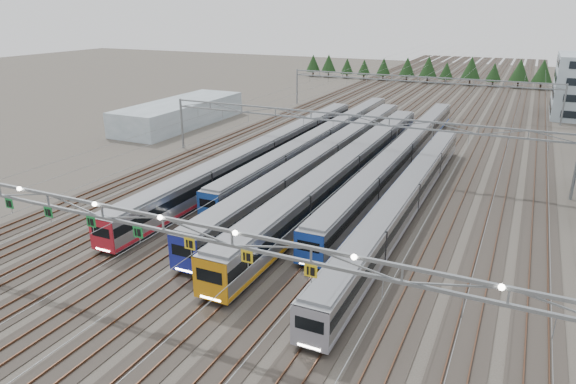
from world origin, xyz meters
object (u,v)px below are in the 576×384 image
at_px(train_f, 407,197).
at_px(gantry_mid, 349,125).
at_px(gantry_far, 418,83).
at_px(train_d, 347,169).
at_px(train_b, 322,139).
at_px(train_c, 328,156).
at_px(west_shed, 180,113).
at_px(gantry_near, 162,227).
at_px(train_a, 266,151).
at_px(train_e, 402,154).

distance_m(train_f, gantry_mid, 17.66).
xyz_separation_m(gantry_mid, gantry_far, (0.00, 45.00, 0.00)).
bearing_deg(train_d, train_f, -35.29).
bearing_deg(train_b, train_f, -48.62).
height_order(train_d, gantry_mid, gantry_mid).
bearing_deg(train_b, gantry_far, 79.79).
xyz_separation_m(train_b, train_f, (18.00, -20.43, 0.04)).
bearing_deg(train_c, west_shed, 156.36).
relative_size(train_b, gantry_mid, 1.15).
distance_m(train_f, gantry_near, 29.90).
distance_m(gantry_near, west_shed, 67.10).
relative_size(train_f, west_shed, 1.82).
bearing_deg(west_shed, gantry_mid, -20.18).
xyz_separation_m(train_a, gantry_mid, (11.25, 3.09, 4.30)).
relative_size(train_e, gantry_mid, 1.20).
xyz_separation_m(train_a, gantry_near, (11.20, -37.03, 4.99)).
bearing_deg(train_e, gantry_far, 99.34).
bearing_deg(train_f, gantry_far, 101.00).
xyz_separation_m(train_f, west_shed, (-50.22, 27.22, 0.21)).
xyz_separation_m(train_b, train_e, (13.50, -3.56, 0.07)).
height_order(gantry_near, gantry_mid, gantry_near).
height_order(train_e, train_f, train_e).
xyz_separation_m(train_b, train_c, (4.50, -9.29, 0.15)).
height_order(gantry_mid, west_shed, gantry_mid).
height_order(train_a, train_c, train_c).
relative_size(train_a, train_d, 1.02).
height_order(train_b, train_d, train_d).
distance_m(train_c, train_f, 17.51).
relative_size(train_f, gantry_far, 0.97).
bearing_deg(train_e, gantry_mid, -149.52).
xyz_separation_m(gantry_near, west_shed, (-38.93, 54.44, -4.84)).
bearing_deg(gantry_mid, train_a, -164.66).
bearing_deg(west_shed, train_a, -32.13).
bearing_deg(train_b, train_d, -57.38).
bearing_deg(train_f, train_d, 144.71).
bearing_deg(west_shed, train_f, -28.46).
bearing_deg(train_c, train_b, 115.85).
distance_m(train_c, gantry_mid, 5.11).
xyz_separation_m(train_f, gantry_mid, (-11.25, 12.90, 4.35)).
relative_size(train_a, gantry_mid, 1.14).
height_order(train_d, west_shed, west_shed).
bearing_deg(gantry_far, train_e, -80.66).
bearing_deg(gantry_near, train_d, 86.09).
distance_m(train_a, gantry_near, 39.01).
distance_m(train_a, west_shed, 32.74).
bearing_deg(train_a, train_b, 67.04).
height_order(train_f, gantry_far, gantry_far).
relative_size(train_b, train_d, 1.02).
bearing_deg(gantry_far, train_f, -79.00).
bearing_deg(train_b, gantry_mid, -48.15).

